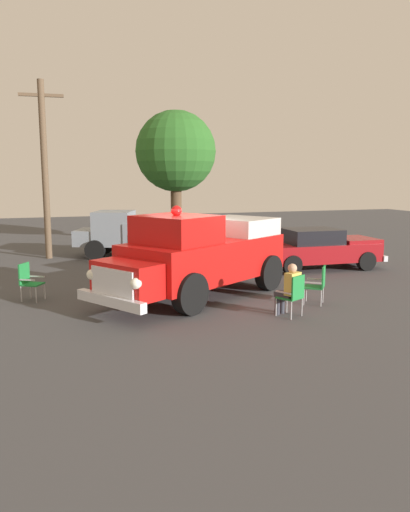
{
  "coord_description": "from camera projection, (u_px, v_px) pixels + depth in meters",
  "views": [
    {
      "loc": [
        -3.98,
        -12.84,
        3.33
      ],
      "look_at": [
        0.31,
        0.2,
        1.13
      ],
      "focal_mm": 34.89,
      "sensor_mm": 36.0,
      "label": 1
    }
  ],
  "objects": [
    {
      "name": "classic_hot_rod",
      "position": [
        320.0,
        248.0,
        18.08
      ],
      "size": [
        4.43,
        2.07,
        1.46
      ],
      "color": "black",
      "rests_on": "ground"
    },
    {
      "name": "spectator_seated",
      "position": [
        289.0,
        288.0,
        11.88
      ],
      "size": [
        0.58,
        0.64,
        1.29
      ],
      "color": "#383842",
      "rests_on": "ground"
    },
    {
      "name": "vintage_fire_truck",
      "position": [
        200.0,
        254.0,
        13.72
      ],
      "size": [
        6.2,
        4.98,
        2.59
      ],
      "color": "black",
      "rests_on": "ground"
    },
    {
      "name": "utility_pole",
      "position": [
        45.0,
        168.0,
        19.86
      ],
      "size": [
        1.7,
        0.26,
        7.07
      ],
      "color": "brown",
      "rests_on": "ground"
    },
    {
      "name": "lawn_chair_by_car",
      "position": [
        319.0,
        282.0,
        12.99
      ],
      "size": [
        0.69,
        0.69,
        1.02
      ],
      "color": "#B7BABF",
      "rests_on": "ground"
    },
    {
      "name": "ground_plane",
      "position": [
        197.0,
        298.0,
        13.8
      ],
      "size": [
        60.0,
        60.0,
        0.0
      ],
      "primitive_type": "plane",
      "color": "#424244"
    },
    {
      "name": "oak_tree_left",
      "position": [
        176.0,
        152.0,
        24.06
      ],
      "size": [
        3.9,
        3.9,
        6.48
      ],
      "color": "brown",
      "rests_on": "ground"
    },
    {
      "name": "lawn_chair_near_truck",
      "position": [
        294.0,
        293.0,
        11.81
      ],
      "size": [
        0.66,
        0.66,
        1.02
      ],
      "color": "#B7BABF",
      "rests_on": "ground"
    },
    {
      "name": "spectator_standing",
      "position": [
        161.0,
        239.0,
        19.09
      ],
      "size": [
        0.55,
        0.5,
        1.68
      ],
      "color": "#2D334C",
      "rests_on": "ground"
    },
    {
      "name": "traffic_cone",
      "position": [
        246.0,
        259.0,
        18.46
      ],
      "size": [
        0.4,
        0.4,
        0.64
      ],
      "color": "orange",
      "rests_on": "ground"
    },
    {
      "name": "parked_pickup",
      "position": [
        135.0,
        233.0,
        20.69
      ],
      "size": [
        5.13,
        3.41,
        1.9
      ],
      "color": "black",
      "rests_on": "ground"
    },
    {
      "name": "lawn_chair_spare",
      "position": [
        28.0,
        279.0,
        13.4
      ],
      "size": [
        0.68,
        0.67,
        1.02
      ],
      "color": "#B7BABF",
      "rests_on": "ground"
    }
  ]
}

